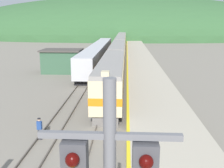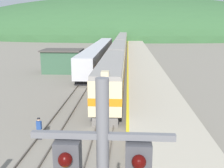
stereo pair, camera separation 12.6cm
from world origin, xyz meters
The scene contains 11 objects.
track_main centered at (0.00, 70.00, 0.08)m, with size 1.52×180.00×0.16m.
track_siding centered at (-4.18, 70.00, 0.08)m, with size 1.52×180.00×0.16m.
platform centered at (4.71, 50.00, 0.50)m, with size 5.86×140.00×1.01m.
distant_hills centered at (0.00, 150.20, 0.00)m, with size 207.43×93.35×43.67m.
station_shed centered at (-9.35, 42.57, 2.01)m, with size 6.79×4.90×3.97m.
express_train_lead_car centered at (0.00, 28.45, 2.37)m, with size 2.87×19.71×4.70m.
carriage_second centered at (0.00, 50.72, 2.36)m, with size 2.86×22.60×4.34m.
carriage_third centered at (0.00, 74.20, 2.36)m, with size 2.86×22.60×4.34m.
carriage_fourth centered at (0.00, 97.68, 2.36)m, with size 2.86×22.60×4.34m.
siding_train centered at (-4.18, 53.34, 2.01)m, with size 2.90×42.27×3.90m.
track_worker centered at (-4.70, 16.18, 0.97)m, with size 0.38×0.26×1.71m.
Camera 1 is at (1.69, -1.69, 8.70)m, focal length 42.00 mm.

